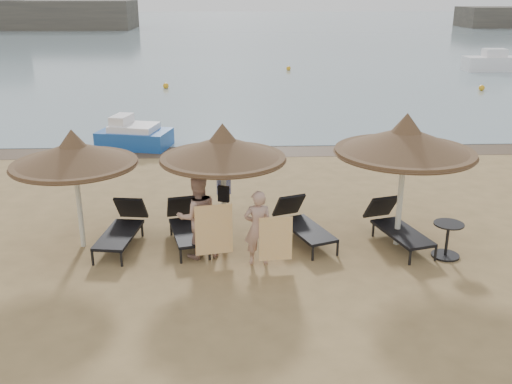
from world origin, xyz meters
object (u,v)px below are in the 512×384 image
at_px(lounger_near_right, 302,223).
at_px(side_table, 447,241).
at_px(lounger_far_right, 396,225).
at_px(palapa_left, 74,154).
at_px(palapa_center, 223,149).
at_px(lounger_far_left, 123,227).
at_px(person_right, 258,222).
at_px(person_left, 197,210).
at_px(lounger_near_left, 187,224).
at_px(palapa_right, 405,141).
at_px(pedal_boat, 134,136).

distance_m(lounger_near_right, side_table, 3.16).
relative_size(lounger_far_right, side_table, 2.82).
xyz_separation_m(palapa_left, palapa_center, (3.15, 0.14, 0.06)).
relative_size(palapa_left, lounger_far_left, 1.27).
bearing_deg(person_right, person_left, -19.63).
bearing_deg(lounger_near_left, person_left, -81.94).
bearing_deg(person_left, lounger_far_left, -37.59).
xyz_separation_m(lounger_far_left, lounger_near_left, (1.42, 0.10, -0.00)).
relative_size(person_left, person_right, 1.13).
xyz_separation_m(palapa_right, lounger_near_left, (-4.73, 0.33, -1.98)).
bearing_deg(palapa_center, lounger_far_left, -178.85).
height_order(palapa_left, pedal_boat, palapa_left).
xyz_separation_m(lounger_far_left, lounger_far_right, (6.13, -0.14, 0.00)).
bearing_deg(side_table, lounger_far_left, 172.58).
height_order(lounger_near_right, lounger_far_right, lounger_far_right).
bearing_deg(palapa_center, lounger_near_right, 2.14).
relative_size(lounger_near_left, pedal_boat, 0.77).
height_order(palapa_center, person_right, palapa_center).
bearing_deg(palapa_center, person_right, -57.69).
bearing_deg(lounger_far_left, pedal_boat, 105.06).
bearing_deg(palapa_center, pedal_boat, 112.10).
bearing_deg(pedal_boat, person_left, -59.39).
relative_size(palapa_right, pedal_boat, 1.09).
bearing_deg(person_right, palapa_center, -60.22).
bearing_deg(palapa_center, palapa_left, -177.53).
relative_size(side_table, person_right, 0.41).
bearing_deg(palapa_right, lounger_near_left, 175.97).
relative_size(palapa_left, side_table, 3.52).
xyz_separation_m(side_table, pedal_boat, (-8.16, 9.36, 0.07)).
distance_m(palapa_right, lounger_near_right, 2.91).
distance_m(lounger_near_right, person_left, 2.53).
bearing_deg(palapa_right, pedal_boat, 130.00).
distance_m(lounger_far_left, lounger_far_right, 6.14).
distance_m(lounger_near_right, person_right, 1.68).
bearing_deg(palapa_left, person_left, -13.07).
bearing_deg(lounger_far_right, lounger_near_left, 161.24).
bearing_deg(palapa_right, lounger_far_left, 177.79).
relative_size(palapa_left, lounger_near_left, 1.27).
height_order(palapa_left, lounger_far_left, palapa_left).
distance_m(lounger_far_left, lounger_near_left, 1.42).
distance_m(lounger_near_left, pedal_boat, 8.73).
bearing_deg(person_left, palapa_center, -141.87).
xyz_separation_m(palapa_left, person_right, (3.87, -0.99, -1.19)).
bearing_deg(pedal_boat, lounger_far_right, -36.55).
xyz_separation_m(lounger_near_left, person_right, (1.57, -1.18, 0.53)).
xyz_separation_m(palapa_center, lounger_far_left, (-2.27, -0.05, -1.77)).
height_order(lounger_near_right, person_left, person_left).
height_order(lounger_near_left, lounger_near_right, lounger_near_left).
xyz_separation_m(lounger_near_left, person_left, (0.31, -0.79, 0.65)).
height_order(lounger_far_left, person_left, person_left).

